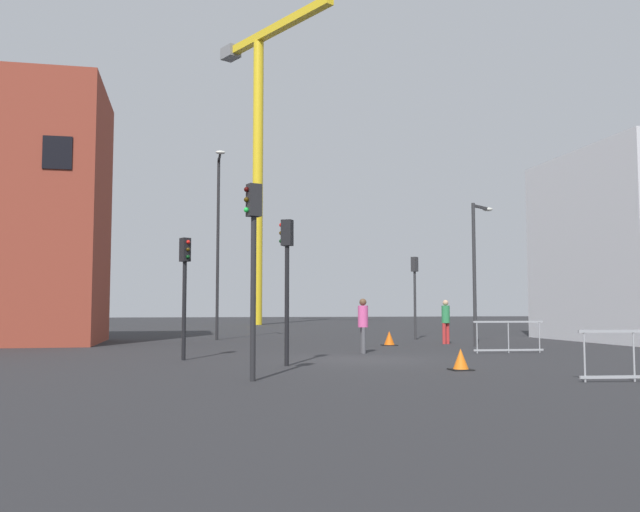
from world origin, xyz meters
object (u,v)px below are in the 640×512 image
traffic_light_corner (253,249)px  streetlamp_tall (218,233)px  construction_crane (260,135)px  pedestrian_walking (363,321)px  streetlamp_short (477,260)px  traffic_cone_on_verge (389,339)px  traffic_light_crosswalk (185,277)px  traffic_light_island (287,267)px  traffic_light_near (415,284)px  pedestrian_waiting (446,318)px  traffic_cone_orange (461,360)px

traffic_light_corner → streetlamp_tall: bearing=89.8°
construction_crane → pedestrian_walking: (-0.26, -35.53, -15.43)m
streetlamp_short → pedestrian_walking: 6.71m
construction_crane → traffic_cone_on_verge: size_ratio=44.00×
construction_crane → streetlamp_tall: construction_crane is taller
traffic_light_crosswalk → traffic_cone_on_verge: traffic_light_crosswalk is taller
traffic_light_island → streetlamp_short: bearing=39.7°
traffic_light_near → traffic_cone_on_verge: size_ratio=6.70×
traffic_light_island → traffic_light_crosswalk: (-2.68, 2.42, -0.18)m
traffic_light_crosswalk → pedestrian_waiting: 12.67m
traffic_light_near → pedestrian_walking: (-4.85, -8.56, -1.57)m
pedestrian_walking → traffic_cone_orange: 6.35m
traffic_light_corner → traffic_cone_on_verge: traffic_light_corner is taller
streetlamp_short → traffic_cone_on_verge: 4.69m
traffic_light_corner → traffic_cone_orange: (5.28, 1.44, -2.56)m
traffic_light_island → pedestrian_waiting: size_ratio=2.11×
traffic_light_crosswalk → traffic_cone_orange: traffic_light_crosswalk is taller
traffic_cone_on_verge → traffic_cone_orange: bearing=-97.6°
pedestrian_walking → traffic_cone_on_verge: size_ratio=3.13×
traffic_light_island → streetlamp_tall: bearing=94.8°
traffic_light_corner → construction_crane: bearing=83.8°
traffic_light_corner → traffic_cone_orange: 6.04m
traffic_light_near → traffic_cone_orange: 15.52m
traffic_light_near → pedestrian_waiting: bearing=-89.7°
streetlamp_tall → streetlamp_short: 12.12m
traffic_light_near → traffic_light_corner: size_ratio=0.94×
streetlamp_tall → traffic_light_corner: 17.65m
traffic_cone_orange → pedestrian_walking: bearing=97.5°
pedestrian_walking → traffic_light_crosswalk: bearing=-163.2°
streetlamp_tall → traffic_light_crosswalk: (-1.49, -11.61, -2.61)m
streetlamp_short → traffic_light_crosswalk: size_ratio=1.58×
traffic_light_near → traffic_light_crosswalk: traffic_light_near is taller
traffic_light_island → traffic_cone_orange: (4.04, -2.04, -2.37)m
construction_crane → pedestrian_waiting: size_ratio=14.01×
construction_crane → traffic_light_corner: construction_crane is taller
traffic_light_corner → pedestrian_waiting: 15.66m
traffic_light_corner → pedestrian_walking: (4.46, 7.68, -1.73)m
traffic_light_crosswalk → pedestrian_walking: 6.31m
streetlamp_tall → construction_crane: bearing=79.7°
streetlamp_tall → pedestrian_waiting: (9.27, -5.06, -3.96)m
traffic_light_near → pedestrian_walking: bearing=-119.5°
streetlamp_tall → pedestrian_walking: streetlamp_tall is taller
construction_crane → streetlamp_short: construction_crane is taller
traffic_light_island → traffic_light_crosswalk: size_ratio=1.08×
traffic_light_crosswalk → pedestrian_waiting: bearing=31.3°
streetlamp_tall → traffic_light_near: bearing=-7.8°
construction_crane → traffic_cone_orange: 44.82m
traffic_light_corner → traffic_cone_on_verge: bearing=60.6°
traffic_light_near → pedestrian_waiting: size_ratio=2.13×
traffic_light_near → pedestrian_waiting: (0.02, -3.78, -1.56)m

